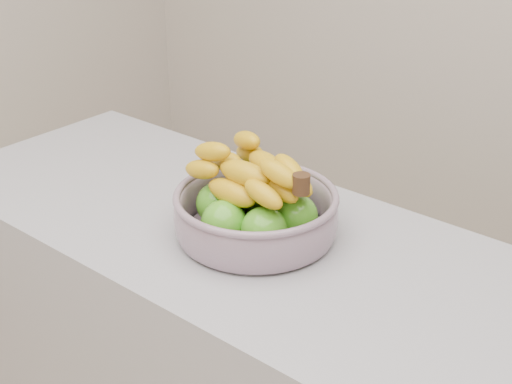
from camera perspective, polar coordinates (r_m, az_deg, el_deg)
fruit_bowl at (r=1.45m, az=-0.01°, el=-1.35°), size 0.34×0.34×0.18m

